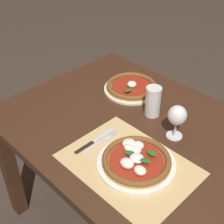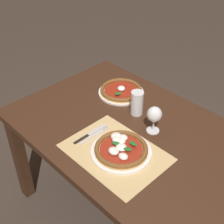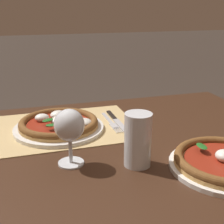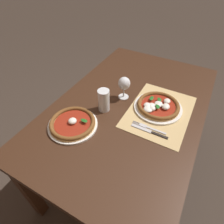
{
  "view_description": "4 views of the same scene",
  "coord_description": "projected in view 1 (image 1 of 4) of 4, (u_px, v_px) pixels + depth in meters",
  "views": [
    {
      "loc": [
        0.58,
        -0.83,
        1.62
      ],
      "look_at": [
        -0.2,
        -0.06,
        0.81
      ],
      "focal_mm": 50.0,
      "sensor_mm": 36.0,
      "label": 1
    },
    {
      "loc": [
        0.81,
        -0.98,
        1.83
      ],
      "look_at": [
        -0.16,
        -0.03,
        0.81
      ],
      "focal_mm": 50.0,
      "sensor_mm": 36.0,
      "label": 2
    },
    {
      "loc": [
        0.16,
        0.82,
        1.15
      ],
      "look_at": [
        -0.11,
        -0.04,
        0.83
      ],
      "focal_mm": 50.0,
      "sensor_mm": 36.0,
      "label": 3
    },
    {
      "loc": [
        -0.87,
        -0.34,
        1.55
      ],
      "look_at": [
        -0.15,
        0.05,
        0.77
      ],
      "focal_mm": 30.0,
      "sensor_mm": 36.0,
      "label": 4
    }
  ],
  "objects": [
    {
      "name": "dining_table",
      "position": [
        153.0,
        156.0,
        1.38
      ],
      "size": [
        1.44,
        0.91,
        0.74
      ],
      "color": "#382114",
      "rests_on": "ground"
    },
    {
      "name": "pizza_far",
      "position": [
        131.0,
        87.0,
        1.62
      ],
      "size": [
        0.29,
        0.29,
        0.05
      ],
      "color": "silver",
      "rests_on": "dining_table"
    },
    {
      "name": "knife",
      "position": [
        95.0,
        140.0,
        1.31
      ],
      "size": [
        0.02,
        0.22,
        0.01
      ],
      "color": "black",
      "rests_on": "paper_placemat"
    },
    {
      "name": "paper_placemat",
      "position": [
        129.0,
        164.0,
        1.2
      ],
      "size": [
        0.5,
        0.36,
        0.0
      ],
      "primitive_type": "cube",
      "color": "tan",
      "rests_on": "dining_table"
    },
    {
      "name": "pint_glass",
      "position": [
        153.0,
        102.0,
        1.43
      ],
      "size": [
        0.07,
        0.07,
        0.15
      ],
      "color": "silver",
      "rests_on": "dining_table"
    },
    {
      "name": "wine_glass",
      "position": [
        177.0,
        117.0,
        1.28
      ],
      "size": [
        0.08,
        0.08,
        0.16
      ],
      "color": "silver",
      "rests_on": "dining_table"
    },
    {
      "name": "pizza_near",
      "position": [
        136.0,
        160.0,
        1.19
      ],
      "size": [
        0.3,
        0.3,
        0.05
      ],
      "color": "silver",
      "rests_on": "paper_placemat"
    },
    {
      "name": "fork",
      "position": [
        101.0,
        142.0,
        1.3
      ],
      "size": [
        0.02,
        0.2,
        0.0
      ],
      "color": "#B7B7BC",
      "rests_on": "paper_placemat"
    }
  ]
}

